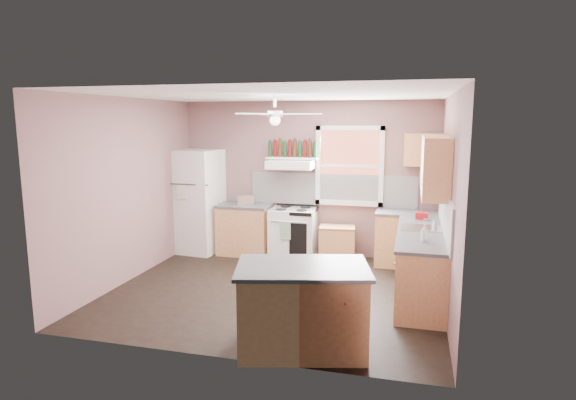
% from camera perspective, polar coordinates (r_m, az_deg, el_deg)
% --- Properties ---
extents(floor, '(4.50, 4.50, 0.00)m').
position_cam_1_polar(floor, '(6.89, -1.46, -10.68)').
color(floor, black).
rests_on(floor, ground).
extents(ceiling, '(4.50, 4.50, 0.00)m').
position_cam_1_polar(ceiling, '(6.48, -1.56, 12.36)').
color(ceiling, white).
rests_on(ceiling, ground).
extents(wall_back, '(4.50, 0.05, 2.70)m').
position_cam_1_polar(wall_back, '(8.49, 2.28, 2.54)').
color(wall_back, '#785657').
rests_on(wall_back, ground).
extents(wall_right, '(0.05, 4.00, 2.70)m').
position_cam_1_polar(wall_right, '(6.32, 18.74, -0.35)').
color(wall_right, '#785657').
rests_on(wall_right, ground).
extents(wall_left, '(0.05, 4.00, 2.70)m').
position_cam_1_polar(wall_left, '(7.50, -18.46, 1.14)').
color(wall_left, '#785657').
rests_on(wall_left, ground).
extents(backsplash_back, '(2.90, 0.03, 0.55)m').
position_cam_1_polar(backsplash_back, '(8.39, 5.22, 1.22)').
color(backsplash_back, white).
rests_on(backsplash_back, wall_back).
extents(backsplash_right, '(0.03, 2.60, 0.55)m').
position_cam_1_polar(backsplash_right, '(6.64, 18.14, -1.40)').
color(backsplash_right, white).
rests_on(backsplash_right, wall_right).
extents(window_view, '(1.00, 0.02, 1.20)m').
position_cam_1_polar(window_view, '(8.30, 7.31, 4.04)').
color(window_view, brown).
rests_on(window_view, wall_back).
extents(window_frame, '(1.16, 0.07, 1.36)m').
position_cam_1_polar(window_frame, '(8.27, 7.28, 4.03)').
color(window_frame, white).
rests_on(window_frame, wall_back).
extents(refrigerator, '(0.86, 0.84, 1.85)m').
position_cam_1_polar(refrigerator, '(8.84, -10.71, -0.14)').
color(refrigerator, white).
rests_on(refrigerator, floor).
extents(base_cabinet_left, '(0.90, 0.60, 0.86)m').
position_cam_1_polar(base_cabinet_left, '(8.63, -5.12, -3.58)').
color(base_cabinet_left, '#AA6F46').
rests_on(base_cabinet_left, floor).
extents(counter_left, '(0.92, 0.62, 0.04)m').
position_cam_1_polar(counter_left, '(8.54, -5.17, -0.64)').
color(counter_left, '#434345').
rests_on(counter_left, base_cabinet_left).
extents(toaster, '(0.32, 0.26, 0.18)m').
position_cam_1_polar(toaster, '(8.45, -5.06, 0.01)').
color(toaster, silver).
rests_on(toaster, counter_left).
extents(stove, '(0.80, 0.67, 0.86)m').
position_cam_1_polar(stove, '(8.38, 0.64, -3.94)').
color(stove, white).
rests_on(stove, floor).
extents(range_hood, '(0.78, 0.50, 0.14)m').
position_cam_1_polar(range_hood, '(8.25, 0.32, 4.23)').
color(range_hood, white).
rests_on(range_hood, wall_back).
extents(bottle_shelf, '(0.90, 0.26, 0.03)m').
position_cam_1_polar(bottle_shelf, '(8.36, 0.53, 4.98)').
color(bottle_shelf, white).
rests_on(bottle_shelf, range_hood).
extents(cart, '(0.63, 0.46, 0.59)m').
position_cam_1_polar(cart, '(8.23, 5.82, -5.19)').
color(cart, '#AA6F46').
rests_on(cart, floor).
extents(base_cabinet_corner, '(1.00, 0.60, 0.86)m').
position_cam_1_polar(base_cabinet_corner, '(8.15, 13.89, -4.61)').
color(base_cabinet_corner, '#AA6F46').
rests_on(base_cabinet_corner, floor).
extents(base_cabinet_right, '(0.60, 2.20, 0.86)m').
position_cam_1_polar(base_cabinet_right, '(6.80, 15.40, -7.48)').
color(base_cabinet_right, '#AA6F46').
rests_on(base_cabinet_right, floor).
extents(counter_corner, '(1.02, 0.62, 0.04)m').
position_cam_1_polar(counter_corner, '(8.05, 14.01, -1.50)').
color(counter_corner, '#434345').
rests_on(counter_corner, base_cabinet_corner).
extents(counter_right, '(0.62, 2.22, 0.04)m').
position_cam_1_polar(counter_right, '(6.68, 15.49, -3.78)').
color(counter_right, '#434345').
rests_on(counter_right, base_cabinet_right).
extents(sink, '(0.55, 0.45, 0.03)m').
position_cam_1_polar(sink, '(6.88, 15.47, -3.29)').
color(sink, silver).
rests_on(sink, counter_right).
extents(faucet, '(0.03, 0.03, 0.14)m').
position_cam_1_polar(faucet, '(6.87, 16.83, -2.73)').
color(faucet, silver).
rests_on(faucet, sink).
extents(upper_cabinet_right, '(0.33, 1.80, 0.76)m').
position_cam_1_polar(upper_cabinet_right, '(6.75, 16.99, 4.02)').
color(upper_cabinet_right, '#AA6F46').
rests_on(upper_cabinet_right, wall_right).
extents(upper_cabinet_corner, '(0.60, 0.33, 0.52)m').
position_cam_1_polar(upper_cabinet_corner, '(8.06, 15.74, 5.75)').
color(upper_cabinet_corner, '#AA6F46').
rests_on(upper_cabinet_corner, wall_back).
extents(paper_towel, '(0.26, 0.12, 0.12)m').
position_cam_1_polar(paper_towel, '(8.16, 16.38, 1.17)').
color(paper_towel, white).
rests_on(paper_towel, wall_back).
extents(island, '(1.43, 1.09, 0.86)m').
position_cam_1_polar(island, '(5.11, 1.73, -12.85)').
color(island, '#AA6F46').
rests_on(island, floor).
extents(island_top, '(1.52, 1.18, 0.04)m').
position_cam_1_polar(island_top, '(4.96, 1.75, -8.03)').
color(island_top, '#434345').
rests_on(island_top, island).
extents(ceiling_fan_hub, '(0.20, 0.20, 0.08)m').
position_cam_1_polar(ceiling_fan_hub, '(6.47, -1.55, 10.15)').
color(ceiling_fan_hub, white).
rests_on(ceiling_fan_hub, ceiling).
extents(soap_bottle, '(0.11, 0.11, 0.22)m').
position_cam_1_polar(soap_bottle, '(6.12, 15.84, -3.77)').
color(soap_bottle, silver).
rests_on(soap_bottle, counter_right).
extents(red_caddy, '(0.19, 0.14, 0.10)m').
position_cam_1_polar(red_caddy, '(7.50, 15.59, -1.82)').
color(red_caddy, '#B00F1A').
rests_on(red_caddy, counter_right).
extents(wine_bottles, '(0.86, 0.06, 0.31)m').
position_cam_1_polar(wine_bottles, '(8.35, 0.53, 6.08)').
color(wine_bottles, '#143819').
rests_on(wine_bottles, bottle_shelf).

